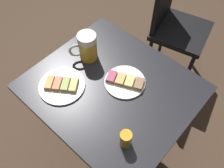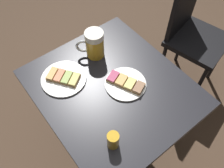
{
  "view_description": "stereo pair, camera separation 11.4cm",
  "coord_description": "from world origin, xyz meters",
  "px_view_note": "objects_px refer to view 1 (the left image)",
  "views": [
    {
      "loc": [
        -0.44,
        0.49,
        1.66
      ],
      "look_at": [
        0.0,
        0.0,
        0.72
      ],
      "focal_mm": 37.85,
      "sensor_mm": 36.0,
      "label": 1
    },
    {
      "loc": [
        -0.51,
        0.4,
        1.66
      ],
      "look_at": [
        0.0,
        0.0,
        0.72
      ],
      "focal_mm": 37.85,
      "sensor_mm": 36.0,
      "label": 2
    }
  ],
  "objects_px": {
    "beer_glass_small": "(126,139)",
    "cafe_chair": "(174,21)",
    "plate_near": "(125,81)",
    "plate_far": "(62,85)",
    "beer_mug": "(87,47)"
  },
  "relations": [
    {
      "from": "beer_glass_small",
      "to": "cafe_chair",
      "type": "distance_m",
      "value": 1.07
    },
    {
      "from": "plate_near",
      "to": "plate_far",
      "type": "xyz_separation_m",
      "value": [
        0.22,
        0.22,
        -0.0
      ]
    },
    {
      "from": "plate_near",
      "to": "cafe_chair",
      "type": "relative_size",
      "value": 0.22
    },
    {
      "from": "plate_far",
      "to": "beer_glass_small",
      "type": "distance_m",
      "value": 0.42
    },
    {
      "from": "plate_near",
      "to": "beer_mug",
      "type": "bearing_deg",
      "value": 0.81
    },
    {
      "from": "plate_near",
      "to": "beer_mug",
      "type": "distance_m",
      "value": 0.26
    },
    {
      "from": "plate_far",
      "to": "cafe_chair",
      "type": "xyz_separation_m",
      "value": [
        -0.06,
        -0.97,
        -0.18
      ]
    },
    {
      "from": "plate_far",
      "to": "beer_mug",
      "type": "distance_m",
      "value": 0.23
    },
    {
      "from": "plate_far",
      "to": "cafe_chair",
      "type": "distance_m",
      "value": 0.99
    },
    {
      "from": "beer_mug",
      "to": "beer_glass_small",
      "type": "relative_size",
      "value": 1.76
    },
    {
      "from": "beer_mug",
      "to": "plate_far",
      "type": "bearing_deg",
      "value": 100.04
    },
    {
      "from": "plate_far",
      "to": "cafe_chair",
      "type": "height_order",
      "value": "cafe_chair"
    },
    {
      "from": "plate_far",
      "to": "plate_near",
      "type": "bearing_deg",
      "value": -134.02
    },
    {
      "from": "plate_near",
      "to": "plate_far",
      "type": "relative_size",
      "value": 0.9
    },
    {
      "from": "plate_near",
      "to": "plate_far",
      "type": "bearing_deg",
      "value": 45.98
    }
  ]
}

